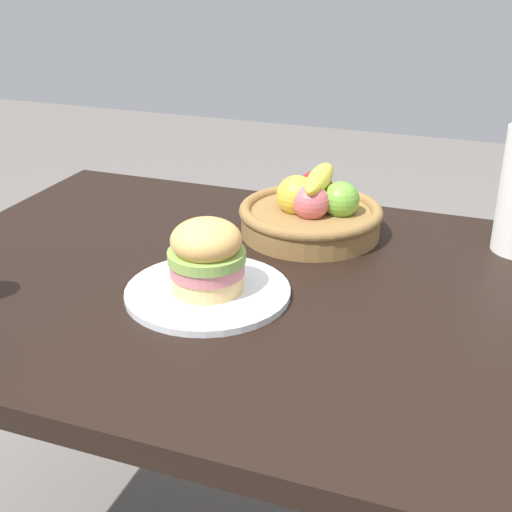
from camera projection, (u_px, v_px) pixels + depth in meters
dining_table at (284, 336)px, 1.24m from camera, size 1.40×0.90×0.75m
plate at (208, 292)px, 1.17m from camera, size 0.28×0.28×0.01m
sandwich at (207, 256)px, 1.14m from camera, size 0.13×0.13×0.12m
fruit_basket at (312, 212)px, 1.40m from camera, size 0.29×0.29×0.14m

